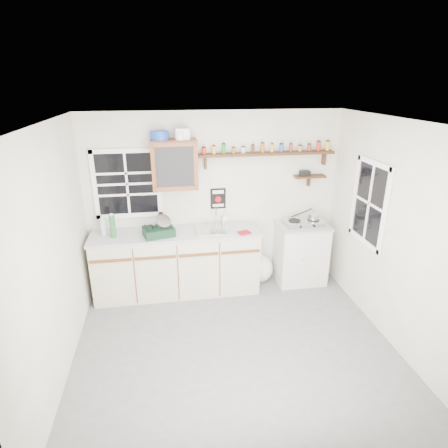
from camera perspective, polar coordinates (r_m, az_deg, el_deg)
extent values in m
cube|color=#59595C|center=(4.57, 1.57, -17.88)|extent=(3.60, 3.20, 0.02)
cube|color=silver|center=(3.58, 1.98, 15.36)|extent=(3.60, 3.20, 0.02)
cube|color=beige|center=(4.01, -24.67, -4.75)|extent=(0.02, 3.20, 2.50)
cube|color=beige|center=(4.59, 24.57, -1.56)|extent=(0.02, 3.20, 2.50)
cube|color=beige|center=(5.40, -1.46, 3.64)|extent=(3.60, 0.02, 2.50)
cube|color=beige|center=(2.57, 8.84, -18.09)|extent=(3.60, 0.02, 2.50)
cube|color=beige|center=(5.37, -7.15, -5.95)|extent=(2.27, 0.60, 0.88)
cube|color=#9D9FA5|center=(5.18, -7.38, -1.41)|extent=(2.31, 0.62, 0.04)
cube|color=brown|center=(5.03, -16.89, -5.40)|extent=(0.53, 0.02, 0.03)
cube|color=brown|center=(4.98, -10.40, -5.08)|extent=(0.53, 0.02, 0.03)
cube|color=brown|center=(4.99, -3.87, -4.70)|extent=(0.53, 0.02, 0.03)
cube|color=brown|center=(5.07, 2.55, -4.26)|extent=(0.53, 0.02, 0.03)
cube|color=beige|center=(5.73, 11.53, -4.44)|extent=(0.70, 0.55, 0.88)
cube|color=#9D9FA5|center=(5.55, 11.87, -0.19)|extent=(0.73, 0.57, 0.03)
cube|color=#B3B3B7|center=(5.21, -1.51, -0.81)|extent=(0.52, 0.44, 0.03)
cylinder|color=#B3B3B7|center=(5.32, -1.22, 1.21)|extent=(0.02, 0.02, 0.28)
cylinder|color=#B3B3B7|center=(5.22, -1.14, 2.33)|extent=(0.02, 0.14, 0.02)
cube|color=#5F2E17|center=(5.05, -7.54, 9.00)|extent=(0.60, 0.30, 0.65)
cube|color=black|center=(4.89, -7.47, 8.62)|extent=(0.48, 0.02, 0.52)
cylinder|color=#1A3CA9|center=(4.99, -9.79, 13.16)|extent=(0.24, 0.24, 0.11)
cube|color=silver|center=(4.99, -6.33, 13.51)|extent=(0.18, 0.15, 0.14)
cylinder|color=silver|center=(4.94, -6.78, 13.19)|extent=(0.12, 0.12, 0.10)
cube|color=#321B0E|center=(5.28, 6.57, 10.62)|extent=(1.91, 0.18, 0.04)
cube|color=#321B0E|center=(5.18, -2.87, 9.40)|extent=(0.03, 0.10, 0.18)
cube|color=#321B0E|center=(5.63, 14.96, 9.65)|extent=(0.03, 0.10, 0.18)
cylinder|color=red|center=(5.11, -3.08, 11.05)|extent=(0.06, 0.06, 0.08)
cylinder|color=black|center=(5.10, -3.09, 11.61)|extent=(0.05, 0.05, 0.02)
cylinder|color=gold|center=(5.12, -1.56, 11.20)|extent=(0.05, 0.05, 0.10)
cylinder|color=black|center=(5.11, -1.56, 11.85)|extent=(0.04, 0.04, 0.02)
cylinder|color=#267226|center=(5.14, -0.04, 11.38)|extent=(0.05, 0.05, 0.12)
cylinder|color=black|center=(5.13, -0.04, 12.15)|extent=(0.05, 0.05, 0.02)
cylinder|color=#99591E|center=(5.17, 1.46, 11.12)|extent=(0.05, 0.05, 0.07)
cylinder|color=black|center=(5.16, 1.47, 11.59)|extent=(0.04, 0.04, 0.02)
cylinder|color=silver|center=(5.19, 2.95, 11.18)|extent=(0.06, 0.06, 0.08)
cylinder|color=black|center=(5.19, 2.96, 11.68)|extent=(0.05, 0.05, 0.02)
cylinder|color=#4C2614|center=(5.22, 4.43, 11.34)|extent=(0.05, 0.05, 0.10)
cylinder|color=black|center=(5.21, 4.44, 11.97)|extent=(0.04, 0.04, 0.02)
cylinder|color=#B24C19|center=(5.25, 5.89, 11.46)|extent=(0.05, 0.05, 0.12)
cylinder|color=black|center=(5.24, 5.92, 12.20)|extent=(0.05, 0.05, 0.02)
cylinder|color=gold|center=(5.29, 7.32, 11.38)|extent=(0.04, 0.04, 0.11)
cylinder|color=black|center=(5.28, 7.35, 12.04)|extent=(0.04, 0.04, 0.02)
cylinder|color=#334C8C|center=(5.33, 8.74, 11.37)|extent=(0.06, 0.06, 0.10)
cylinder|color=black|center=(5.32, 8.77, 12.00)|extent=(0.05, 0.05, 0.02)
cylinder|color=maroon|center=(5.37, 10.13, 11.35)|extent=(0.05, 0.05, 0.10)
cylinder|color=black|center=(5.36, 10.17, 11.96)|extent=(0.04, 0.04, 0.02)
cylinder|color=#BF8C3F|center=(5.42, 11.50, 11.20)|extent=(0.05, 0.05, 0.08)
cylinder|color=black|center=(5.41, 11.53, 11.68)|extent=(0.05, 0.05, 0.02)
cylinder|color=brown|center=(5.47, 12.85, 11.26)|extent=(0.05, 0.05, 0.09)
cylinder|color=black|center=(5.46, 12.90, 11.82)|extent=(0.05, 0.05, 0.02)
cylinder|color=red|center=(5.51, 14.19, 11.41)|extent=(0.06, 0.06, 0.12)
cylinder|color=black|center=(5.50, 14.26, 12.12)|extent=(0.05, 0.05, 0.02)
cylinder|color=gold|center=(5.57, 15.50, 11.39)|extent=(0.05, 0.05, 0.13)
cylinder|color=black|center=(5.56, 15.57, 12.11)|extent=(0.05, 0.05, 0.02)
cube|color=#321B0E|center=(5.57, 12.95, 7.09)|extent=(0.45, 0.15, 0.03)
cube|color=#321B0E|center=(5.63, 12.73, 6.40)|extent=(0.03, 0.08, 0.14)
cube|color=black|center=(5.53, 12.21, 7.58)|extent=(0.14, 0.10, 0.07)
cube|color=black|center=(5.37, -0.90, 3.90)|extent=(0.22, 0.01, 0.30)
cube|color=white|center=(5.34, -0.90, 4.90)|extent=(0.16, 0.00, 0.05)
cylinder|color=#A50C0C|center=(5.37, -0.89, 3.77)|extent=(0.09, 0.01, 0.09)
cube|color=white|center=(5.40, -0.88, 2.86)|extent=(0.16, 0.00, 0.04)
cube|color=black|center=(5.27, -14.56, 5.93)|extent=(0.85, 0.02, 0.90)
cube|color=white|center=(5.27, -14.56, 5.93)|extent=(0.93, 0.03, 0.98)
cube|color=black|center=(4.94, 21.30, 2.96)|extent=(0.02, 0.70, 1.00)
cube|color=white|center=(4.94, 21.30, 2.96)|extent=(0.03, 0.78, 1.08)
cylinder|color=silver|center=(5.25, -17.92, -0.42)|extent=(0.07, 0.07, 0.23)
cylinder|color=silver|center=(5.20, -18.08, 0.92)|extent=(0.04, 0.04, 0.03)
cylinder|color=#226831|center=(5.14, -16.62, -0.34)|extent=(0.08, 0.08, 0.29)
cylinder|color=silver|center=(5.08, -16.80, 1.36)|extent=(0.04, 0.04, 0.03)
cube|color=black|center=(5.07, -9.93, -1.12)|extent=(0.45, 0.38, 0.12)
cylinder|color=#B3B3B7|center=(5.03, -9.45, 0.15)|extent=(0.32, 0.32, 0.24)
imported|color=white|center=(5.41, 0.13, 0.98)|extent=(0.09, 0.09, 0.18)
cube|color=maroon|center=(5.09, 3.14, -1.32)|extent=(0.19, 0.17, 0.02)
cube|color=#B3B3B7|center=(5.52, 12.04, 0.23)|extent=(0.59, 0.34, 0.07)
cylinder|color=black|center=(5.46, 10.68, 0.54)|extent=(0.17, 0.17, 0.01)
cylinder|color=black|center=(5.56, 13.44, 0.70)|extent=(0.17, 0.17, 0.01)
cylinder|color=#B3B3B7|center=(5.54, 13.48, 1.12)|extent=(0.15, 0.15, 0.10)
cylinder|color=black|center=(5.54, 11.75, 1.67)|extent=(0.30, 0.09, 0.15)
ellipsoid|color=white|center=(5.73, 5.42, -6.79)|extent=(0.41, 0.37, 0.43)
cone|color=white|center=(5.65, 5.69, -5.00)|extent=(0.12, 0.12, 0.12)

